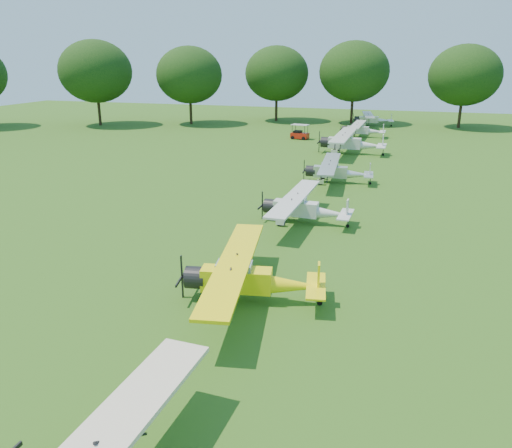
{
  "coord_description": "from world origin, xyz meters",
  "views": [
    {
      "loc": [
        7.08,
        -26.82,
        10.47
      ],
      "look_at": [
        -0.76,
        -1.11,
        1.4
      ],
      "focal_mm": 35.0,
      "sensor_mm": 36.0,
      "label": 1
    }
  ],
  "objects_px": {
    "aircraft_5": "(350,142)",
    "aircraft_3": "(303,207)",
    "aircraft_4": "(336,170)",
    "aircraft_2": "(247,277)",
    "aircraft_6": "(361,129)",
    "aircraft_7": "(372,119)",
    "golf_cart": "(299,134)"
  },
  "relations": [
    {
      "from": "aircraft_5",
      "to": "aircraft_3",
      "type": "bearing_deg",
      "value": -89.46
    },
    {
      "from": "aircraft_4",
      "to": "aircraft_5",
      "type": "height_order",
      "value": "aircraft_5"
    },
    {
      "from": "aircraft_2",
      "to": "aircraft_6",
      "type": "relative_size",
      "value": 1.09
    },
    {
      "from": "aircraft_6",
      "to": "aircraft_4",
      "type": "bearing_deg",
      "value": -87.98
    },
    {
      "from": "aircraft_6",
      "to": "aircraft_7",
      "type": "xyz_separation_m",
      "value": [
        0.41,
        12.1,
        0.04
      ]
    },
    {
      "from": "aircraft_3",
      "to": "golf_cart",
      "type": "height_order",
      "value": "golf_cart"
    },
    {
      "from": "aircraft_4",
      "to": "aircraft_7",
      "type": "xyz_separation_m",
      "value": [
        -0.05,
        38.88,
        0.04
      ]
    },
    {
      "from": "aircraft_2",
      "to": "aircraft_6",
      "type": "xyz_separation_m",
      "value": [
        0.06,
        50.06,
        -0.09
      ]
    },
    {
      "from": "aircraft_4",
      "to": "aircraft_6",
      "type": "distance_m",
      "value": 26.78
    },
    {
      "from": "aircraft_2",
      "to": "aircraft_3",
      "type": "distance_m",
      "value": 11.61
    },
    {
      "from": "aircraft_4",
      "to": "aircraft_2",
      "type": "bearing_deg",
      "value": -95.82
    },
    {
      "from": "aircraft_6",
      "to": "golf_cart",
      "type": "bearing_deg",
      "value": -151.09
    },
    {
      "from": "aircraft_5",
      "to": "aircraft_6",
      "type": "bearing_deg",
      "value": 90.22
    },
    {
      "from": "aircraft_4",
      "to": "aircraft_3",
      "type": "bearing_deg",
      "value": -96.82
    },
    {
      "from": "aircraft_7",
      "to": "golf_cart",
      "type": "distance_m",
      "value": 18.06
    },
    {
      "from": "golf_cart",
      "to": "aircraft_2",
      "type": "bearing_deg",
      "value": -70.98
    },
    {
      "from": "aircraft_6",
      "to": "aircraft_3",
      "type": "bearing_deg",
      "value": -88.96
    },
    {
      "from": "aircraft_3",
      "to": "aircraft_4",
      "type": "relative_size",
      "value": 1.01
    },
    {
      "from": "aircraft_2",
      "to": "golf_cart",
      "type": "height_order",
      "value": "aircraft_2"
    },
    {
      "from": "aircraft_7",
      "to": "aircraft_3",
      "type": "bearing_deg",
      "value": -99.1
    },
    {
      "from": "golf_cart",
      "to": "aircraft_6",
      "type": "bearing_deg",
      "value": 37.5
    },
    {
      "from": "aircraft_3",
      "to": "aircraft_5",
      "type": "height_order",
      "value": "aircraft_5"
    },
    {
      "from": "aircraft_6",
      "to": "aircraft_5",
      "type": "bearing_deg",
      "value": -89.18
    },
    {
      "from": "aircraft_3",
      "to": "aircraft_4",
      "type": "distance_m",
      "value": 11.68
    },
    {
      "from": "aircraft_7",
      "to": "golf_cart",
      "type": "relative_size",
      "value": 4.1
    },
    {
      "from": "aircraft_6",
      "to": "aircraft_7",
      "type": "relative_size",
      "value": 0.96
    },
    {
      "from": "aircraft_6",
      "to": "golf_cart",
      "type": "height_order",
      "value": "golf_cart"
    },
    {
      "from": "aircraft_2",
      "to": "aircraft_4",
      "type": "xyz_separation_m",
      "value": [
        0.51,
        23.28,
        -0.09
      ]
    },
    {
      "from": "aircraft_6",
      "to": "golf_cart",
      "type": "relative_size",
      "value": 3.94
    },
    {
      "from": "aircraft_4",
      "to": "aircraft_5",
      "type": "relative_size",
      "value": 0.8
    },
    {
      "from": "aircraft_7",
      "to": "golf_cart",
      "type": "height_order",
      "value": "aircraft_7"
    },
    {
      "from": "aircraft_3",
      "to": "aircraft_7",
      "type": "height_order",
      "value": "aircraft_7"
    }
  ]
}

